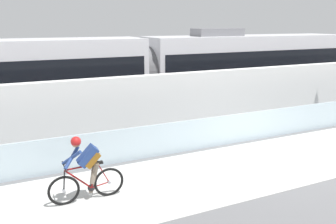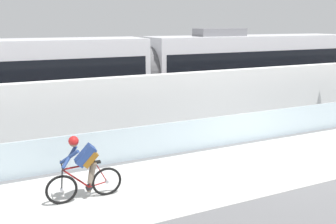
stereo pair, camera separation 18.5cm
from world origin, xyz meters
The scene contains 8 objects.
ground_plane centered at (0.00, 0.00, 0.00)m, with size 200.00×200.00×0.00m, color slate.
bike_path_deck centered at (0.00, 0.00, 0.01)m, with size 32.00×3.20×0.01m, color silver.
glass_parapet centered at (0.00, 1.85, 0.52)m, with size 32.00×0.05×1.04m, color silver.
concrete_barrier_wall centered at (0.00, 3.65, 1.15)m, with size 32.00×0.36×2.29m, color white.
tram_rail_near centered at (0.00, 6.13, 0.00)m, with size 32.00×0.08×0.01m, color #595654.
tram_rail_far centered at (0.00, 7.57, 0.00)m, with size 32.00×0.08×0.01m, color #595654.
tram centered at (-1.79, 6.85, 1.89)m, with size 22.56×2.54×3.81m.
cyclist_on_bike centered at (-5.80, 0.00, 0.78)m, with size 1.77×0.58×1.61m.
Camera 2 is at (-6.88, -7.42, 4.06)m, focal length 36.15 mm.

